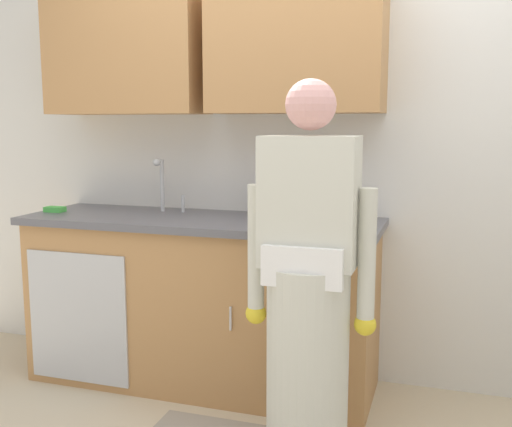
# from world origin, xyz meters

# --- Properties ---
(kitchen_wall_with_uppers) EXTENTS (4.80, 0.44, 2.70)m
(kitchen_wall_with_uppers) POSITION_xyz_m (-0.14, 0.99, 1.48)
(kitchen_wall_with_uppers) COLOR silver
(kitchen_wall_with_uppers) RESTS_ON ground
(counter_cabinet) EXTENTS (1.90, 0.62, 0.90)m
(counter_cabinet) POSITION_xyz_m (-0.55, 0.70, 0.45)
(counter_cabinet) COLOR #B27F4C
(counter_cabinet) RESTS_ON ground
(countertop) EXTENTS (1.96, 0.66, 0.04)m
(countertop) POSITION_xyz_m (-0.55, 0.70, 0.92)
(countertop) COLOR #595960
(countertop) RESTS_ON counter_cabinet
(sink) EXTENTS (0.50, 0.36, 0.35)m
(sink) POSITION_xyz_m (-0.81, 0.71, 0.93)
(sink) COLOR #B7BABF
(sink) RESTS_ON counter_cabinet
(person_at_sink) EXTENTS (0.55, 0.34, 1.62)m
(person_at_sink) POSITION_xyz_m (0.21, 0.03, 0.69)
(person_at_sink) COLOR white
(person_at_sink) RESTS_ON ground
(bottle_water_tall) EXTENTS (0.06, 0.06, 0.25)m
(bottle_water_tall) POSITION_xyz_m (-0.14, 0.91, 1.06)
(bottle_water_tall) COLOR #66388C
(bottle_water_tall) RESTS_ON countertop
(bottle_water_short) EXTENTS (0.08, 0.08, 0.24)m
(bottle_water_short) POSITION_xyz_m (0.10, 0.85, 1.06)
(bottle_water_short) COLOR silver
(bottle_water_short) RESTS_ON countertop
(bottle_dish_liquid) EXTENTS (0.07, 0.07, 0.24)m
(bottle_dish_liquid) POSITION_xyz_m (-0.24, 0.85, 1.06)
(bottle_dish_liquid) COLOR silver
(bottle_dish_liquid) RESTS_ON countertop
(cup_by_sink) EXTENTS (0.08, 0.08, 0.08)m
(cup_by_sink) POSITION_xyz_m (0.18, 0.68, 0.98)
(cup_by_sink) COLOR #33478C
(cup_by_sink) RESTS_ON countertop
(sponge) EXTENTS (0.11, 0.07, 0.03)m
(sponge) POSITION_xyz_m (-1.44, 0.63, 0.96)
(sponge) COLOR #4CBF4C
(sponge) RESTS_ON countertop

